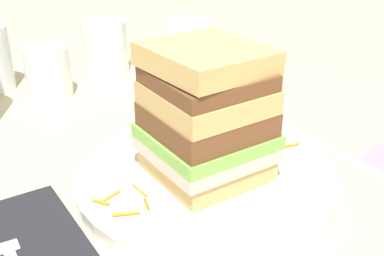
{
  "coord_description": "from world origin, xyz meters",
  "views": [
    {
      "loc": [
        -0.26,
        -0.4,
        0.31
      ],
      "look_at": [
        -0.01,
        0.04,
        0.06
      ],
      "focal_mm": 48.64,
      "sensor_mm": 36.0,
      "label": 1
    }
  ],
  "objects_px": {
    "empty_tumbler_0": "(190,42)",
    "empty_tumbler_2": "(105,47)",
    "napkin_dark": "(9,252)",
    "juice_glass": "(189,65)",
    "empty_tumbler_1": "(48,73)",
    "sandwich": "(207,115)",
    "main_plate": "(206,179)",
    "knife": "(325,146)"
  },
  "relations": [
    {
      "from": "knife",
      "to": "empty_tumbler_2",
      "type": "relative_size",
      "value": 2.29
    },
    {
      "from": "empty_tumbler_1",
      "to": "sandwich",
      "type": "bearing_deg",
      "value": -76.61
    },
    {
      "from": "empty_tumbler_0",
      "to": "empty_tumbler_1",
      "type": "distance_m",
      "value": 0.25
    },
    {
      "from": "knife",
      "to": "juice_glass",
      "type": "distance_m",
      "value": 0.25
    },
    {
      "from": "juice_glass",
      "to": "empty_tumbler_0",
      "type": "distance_m",
      "value": 0.12
    },
    {
      "from": "main_plate",
      "to": "empty_tumbler_1",
      "type": "xyz_separation_m",
      "value": [
        -0.08,
        0.32,
        0.03
      ]
    },
    {
      "from": "main_plate",
      "to": "sandwich",
      "type": "distance_m",
      "value": 0.08
    },
    {
      "from": "napkin_dark",
      "to": "juice_glass",
      "type": "xyz_separation_m",
      "value": [
        0.32,
        0.25,
        0.04
      ]
    },
    {
      "from": "empty_tumbler_0",
      "to": "empty_tumbler_2",
      "type": "xyz_separation_m",
      "value": [
        -0.14,
        0.03,
        0.0
      ]
    },
    {
      "from": "empty_tumbler_0",
      "to": "empty_tumbler_2",
      "type": "distance_m",
      "value": 0.15
    },
    {
      "from": "main_plate",
      "to": "empty_tumbler_2",
      "type": "bearing_deg",
      "value": 84.78
    },
    {
      "from": "sandwich",
      "to": "empty_tumbler_2",
      "type": "xyz_separation_m",
      "value": [
        0.03,
        0.38,
        -0.04
      ]
    },
    {
      "from": "main_plate",
      "to": "juice_glass",
      "type": "bearing_deg",
      "value": 64.61
    },
    {
      "from": "sandwich",
      "to": "napkin_dark",
      "type": "distance_m",
      "value": 0.23
    },
    {
      "from": "sandwich",
      "to": "empty_tumbler_1",
      "type": "relative_size",
      "value": 1.83
    },
    {
      "from": "juice_glass",
      "to": "empty_tumbler_1",
      "type": "bearing_deg",
      "value": 156.43
    },
    {
      "from": "napkin_dark",
      "to": "knife",
      "type": "height_order",
      "value": "same"
    },
    {
      "from": "main_plate",
      "to": "napkin_dark",
      "type": "distance_m",
      "value": 0.21
    },
    {
      "from": "sandwich",
      "to": "napkin_dark",
      "type": "relative_size",
      "value": 0.83
    },
    {
      "from": "empty_tumbler_0",
      "to": "empty_tumbler_1",
      "type": "relative_size",
      "value": 1.03
    },
    {
      "from": "napkin_dark",
      "to": "juice_glass",
      "type": "bearing_deg",
      "value": 37.44
    },
    {
      "from": "sandwich",
      "to": "empty_tumbler_0",
      "type": "xyz_separation_m",
      "value": [
        0.18,
        0.34,
        -0.04
      ]
    },
    {
      "from": "main_plate",
      "to": "knife",
      "type": "xyz_separation_m",
      "value": [
        0.17,
        0.0,
        -0.01
      ]
    },
    {
      "from": "napkin_dark",
      "to": "empty_tumbler_2",
      "type": "bearing_deg",
      "value": 57.72
    },
    {
      "from": "empty_tumbler_1",
      "to": "juice_glass",
      "type": "bearing_deg",
      "value": -23.57
    },
    {
      "from": "main_plate",
      "to": "napkin_dark",
      "type": "relative_size",
      "value": 1.64
    },
    {
      "from": "empty_tumbler_0",
      "to": "empty_tumbler_1",
      "type": "xyz_separation_m",
      "value": [
        -0.25,
        -0.02,
        -0.0
      ]
    },
    {
      "from": "sandwich",
      "to": "empty_tumbler_1",
      "type": "distance_m",
      "value": 0.33
    },
    {
      "from": "sandwich",
      "to": "knife",
      "type": "xyz_separation_m",
      "value": [
        0.17,
        -0.0,
        -0.08
      ]
    },
    {
      "from": "napkin_dark",
      "to": "empty_tumbler_2",
      "type": "relative_size",
      "value": 1.93
    },
    {
      "from": "napkin_dark",
      "to": "empty_tumbler_1",
      "type": "relative_size",
      "value": 2.21
    },
    {
      "from": "sandwich",
      "to": "empty_tumbler_2",
      "type": "bearing_deg",
      "value": 84.82
    },
    {
      "from": "main_plate",
      "to": "empty_tumbler_0",
      "type": "relative_size",
      "value": 3.54
    },
    {
      "from": "knife",
      "to": "empty_tumbler_0",
      "type": "distance_m",
      "value": 0.35
    },
    {
      "from": "main_plate",
      "to": "napkin_dark",
      "type": "xyz_separation_m",
      "value": [
        -0.21,
        -0.01,
        -0.01
      ]
    },
    {
      "from": "sandwich",
      "to": "empty_tumbler_0",
      "type": "relative_size",
      "value": 1.79
    },
    {
      "from": "main_plate",
      "to": "empty_tumbler_2",
      "type": "height_order",
      "value": "empty_tumbler_2"
    },
    {
      "from": "main_plate",
      "to": "empty_tumbler_0",
      "type": "bearing_deg",
      "value": 63.0
    },
    {
      "from": "knife",
      "to": "empty_tumbler_2",
      "type": "height_order",
      "value": "empty_tumbler_2"
    },
    {
      "from": "juice_glass",
      "to": "empty_tumbler_2",
      "type": "height_order",
      "value": "juice_glass"
    },
    {
      "from": "sandwich",
      "to": "knife",
      "type": "bearing_deg",
      "value": -0.15
    },
    {
      "from": "main_plate",
      "to": "empty_tumbler_0",
      "type": "height_order",
      "value": "empty_tumbler_0"
    }
  ]
}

